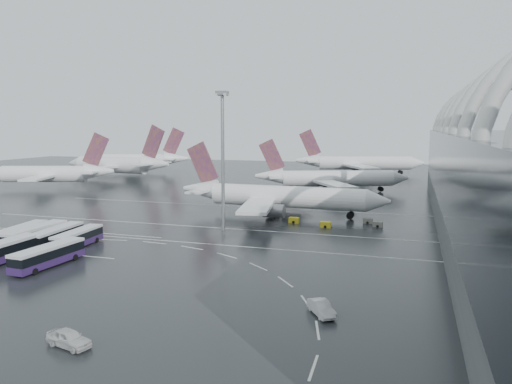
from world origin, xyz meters
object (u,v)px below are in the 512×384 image
(airliner_gate_b, at_px, (329,179))
(gse_cart_belly_b, at_px, (368,221))
(bus_row_near_a, at_px, (22,233))
(bus_row_far_a, at_px, (3,251))
(floodlight_mast, at_px, (223,144))
(bus_row_far_c, at_px, (48,255))
(gse_cart_belly_a, at_px, (326,225))
(jet_remote_mid, at_px, (118,165))
(bus_row_near_d, at_px, (78,238))
(airliner_main, at_px, (277,197))
(bus_row_near_c, at_px, (57,236))
(van_curve_c, at_px, (321,308))
(van_curve_b, at_px, (69,338))
(bus_row_near_b, at_px, (35,235))
(airliner_gate_c, at_px, (358,163))
(jet_remote_far, at_px, (139,161))
(jet_remote_west, at_px, (52,174))
(gse_cart_belly_c, at_px, (294,220))
(gse_cart_belly_d, at_px, (378,224))

(airliner_gate_b, xyz_separation_m, gse_cart_belly_b, (16.59, -49.45, -3.79))
(airliner_gate_b, bearing_deg, bus_row_near_a, -136.00)
(bus_row_far_a, height_order, floodlight_mast, floodlight_mast)
(airliner_gate_b, relative_size, bus_row_far_a, 3.56)
(bus_row_far_c, xyz_separation_m, gse_cart_belly_a, (35.60, 42.23, -1.17))
(floodlight_mast, bearing_deg, bus_row_near_a, -147.09)
(jet_remote_mid, bearing_deg, bus_row_near_d, 126.59)
(airliner_main, relative_size, airliner_gate_b, 1.06)
(airliner_gate_b, bearing_deg, bus_row_near_c, -131.43)
(bus_row_far_c, relative_size, van_curve_c, 2.68)
(bus_row_far_a, relative_size, van_curve_b, 2.72)
(bus_row_near_b, height_order, bus_row_far_c, bus_row_near_b)
(airliner_gate_c, bearing_deg, jet_remote_far, 175.32)
(airliner_main, height_order, bus_row_far_c, airliner_main)
(airliner_main, height_order, bus_row_near_c, airliner_main)
(bus_row_near_a, distance_m, bus_row_near_c, 8.11)
(bus_row_far_c, bearing_deg, jet_remote_west, 42.33)
(jet_remote_mid, distance_m, gse_cart_belly_c, 111.96)
(van_curve_c, bearing_deg, bus_row_far_a, 139.70)
(airliner_gate_c, distance_m, van_curve_c, 168.42)
(van_curve_b, distance_m, gse_cart_belly_c, 68.07)
(gse_cart_belly_c, bearing_deg, gse_cart_belly_b, 16.08)
(jet_remote_west, height_order, bus_row_near_b, jet_remote_west)
(airliner_gate_b, xyz_separation_m, van_curve_b, (-5.77, -121.71, -3.49))
(bus_row_far_c, bearing_deg, bus_row_far_a, 95.03)
(bus_row_near_d, height_order, bus_row_far_c, bus_row_far_c)
(airliner_main, relative_size, bus_row_near_b, 3.69)
(bus_row_near_b, distance_m, floodlight_mast, 39.08)
(airliner_main, distance_m, bus_row_far_a, 61.87)
(airliner_gate_b, relative_size, gse_cart_belly_b, 23.74)
(bus_row_near_d, height_order, gse_cart_belly_d, bus_row_near_d)
(airliner_gate_c, bearing_deg, airliner_gate_b, -107.82)
(airliner_gate_b, bearing_deg, gse_cart_belly_d, -89.69)
(van_curve_b, xyz_separation_m, floodlight_mast, (-5.51, 55.81, 16.95))
(jet_remote_west, bearing_deg, gse_cart_belly_c, 141.55)
(bus_row_far_c, distance_m, van_curve_b, 31.13)
(airliner_gate_c, distance_m, bus_row_near_d, 152.74)
(bus_row_near_c, bearing_deg, bus_row_near_b, 104.05)
(airliner_gate_b, relative_size, gse_cart_belly_c, 21.45)
(jet_remote_west, bearing_deg, van_curve_c, 123.37)
(jet_remote_west, distance_m, bus_row_near_a, 83.54)
(airliner_main, distance_m, jet_remote_west, 90.84)
(jet_remote_far, xyz_separation_m, bus_row_near_b, (56.45, -131.31, -3.46))
(bus_row_near_a, bearing_deg, van_curve_c, -115.13)
(floodlight_mast, bearing_deg, jet_remote_mid, 133.65)
(gse_cart_belly_c, bearing_deg, bus_row_near_d, -133.37)
(bus_row_near_c, xyz_separation_m, floodlight_mast, (23.98, 21.32, 16.06))
(bus_row_near_d, bearing_deg, jet_remote_mid, 25.32)
(bus_row_near_c, bearing_deg, van_curve_c, -114.01)
(jet_remote_far, distance_m, bus_row_near_d, 145.54)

